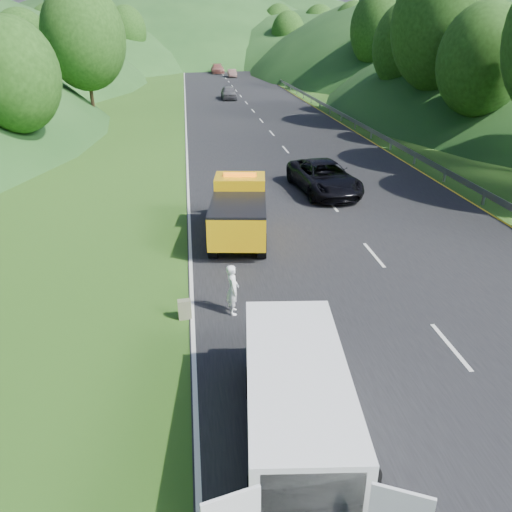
{
  "coord_description": "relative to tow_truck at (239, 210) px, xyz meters",
  "views": [
    {
      "loc": [
        -3.71,
        -12.42,
        7.88
      ],
      "look_at": [
        -1.81,
        1.74,
        1.3
      ],
      "focal_mm": 35.0,
      "sensor_mm": 36.0,
      "label": 1
    }
  ],
  "objects": [
    {
      "name": "dist_car_a",
      "position": [
        3.15,
        42.97,
        -1.18
      ],
      "size": [
        1.72,
        4.29,
        1.46
      ],
      "primitive_type": "imported",
      "color": "#434246",
      "rests_on": "ground"
    },
    {
      "name": "hills_backdrop",
      "position": [
        8.36,
        128.23,
        -1.18
      ],
      "size": [
        201.0,
        288.6,
        44.0
      ],
      "primitive_type": null,
      "color": "#2D5B23",
      "rests_on": "ground"
    },
    {
      "name": "dist_car_b",
      "position": [
        6.12,
        71.44,
        -1.18
      ],
      "size": [
        1.35,
        3.87,
        1.28
      ],
      "primitive_type": "imported",
      "color": "brown",
      "rests_on": "ground"
    },
    {
      "name": "suitcase",
      "position": [
        -2.25,
        -6.05,
        -0.87
      ],
      "size": [
        0.4,
        0.24,
        0.62
      ],
      "primitive_type": "cube",
      "rotation": [
        0.0,
        0.0,
        0.08
      ],
      "color": "#68694F",
      "rests_on": "ground"
    },
    {
      "name": "worker",
      "position": [
        0.57,
        -12.15,
        -1.18
      ],
      "size": [
        1.11,
        0.75,
        1.59
      ],
      "primitive_type": "imported",
      "rotation": [
        0.0,
        0.0,
        0.16
      ],
      "color": "black",
      "rests_on": "ground"
    },
    {
      "name": "spare_tire",
      "position": [
        1.11,
        -12.39,
        -1.18
      ],
      "size": [
        0.62,
        0.62,
        0.2
      ],
      "primitive_type": "cylinder",
      "color": "black",
      "rests_on": "ground"
    },
    {
      "name": "dist_car_c",
      "position": [
        4.13,
        79.28,
        -1.18
      ],
      "size": [
        2.25,
        5.53,
        1.6
      ],
      "primitive_type": "imported",
      "color": "brown",
      "rests_on": "ground"
    },
    {
      "name": "child",
      "position": [
        0.22,
        -7.64,
        -1.18
      ],
      "size": [
        0.59,
        0.54,
        0.97
      ],
      "primitive_type": "imported",
      "rotation": [
        0.0,
        0.0,
        -0.48
      ],
      "color": "#C8BD6A",
      "rests_on": "ground"
    },
    {
      "name": "ground",
      "position": [
        1.86,
        -6.47,
        -1.18
      ],
      "size": [
        320.0,
        320.0,
        0.0
      ],
      "primitive_type": "plane",
      "color": "#38661E",
      "rests_on": "ground"
    },
    {
      "name": "passing_suv",
      "position": [
        4.97,
        5.54,
        -1.18
      ],
      "size": [
        3.19,
        5.91,
        1.58
      ],
      "primitive_type": "imported",
      "rotation": [
        0.0,
        0.0,
        0.1
      ],
      "color": "black",
      "rests_on": "ground"
    },
    {
      "name": "road_surface",
      "position": [
        4.86,
        33.53,
        -1.17
      ],
      "size": [
        14.0,
        200.0,
        0.02
      ],
      "primitive_type": "cube",
      "color": "black",
      "rests_on": "ground"
    },
    {
      "name": "tree_line_right",
      "position": [
        24.86,
        53.53,
        -1.18
      ],
      "size": [
        14.0,
        140.0,
        14.0
      ],
      "primitive_type": null,
      "color": "#2E5F1B",
      "rests_on": "ground"
    },
    {
      "name": "woman",
      "position": [
        -0.81,
        -5.94,
        -1.18
      ],
      "size": [
        0.42,
        0.58,
        1.58
      ],
      "primitive_type": "imported",
      "rotation": [
        0.0,
        0.0,
        1.57
      ],
      "color": "white",
      "rests_on": "ground"
    },
    {
      "name": "guardrail",
      "position": [
        12.16,
        46.03,
        -1.18
      ],
      "size": [
        0.06,
        140.0,
        1.52
      ],
      "primitive_type": "cube",
      "color": "gray",
      "rests_on": "ground"
    },
    {
      "name": "white_van",
      "position": [
        -0.05,
        -11.27,
        0.0
      ],
      "size": [
        3.22,
        6.13,
        2.1
      ],
      "rotation": [
        0.0,
        0.0,
        -0.11
      ],
      "color": "black",
      "rests_on": "ground"
    },
    {
      "name": "tree_line_left",
      "position": [
        -17.14,
        53.53,
        -1.18
      ],
      "size": [
        14.0,
        140.0,
        14.0
      ],
      "primitive_type": null,
      "color": "#2E5F1B",
      "rests_on": "ground"
    },
    {
      "name": "tow_truck",
      "position": [
        0.0,
        0.0,
        0.0
      ],
      "size": [
        2.82,
        5.86,
        2.42
      ],
      "rotation": [
        0.0,
        0.0,
        -0.14
      ],
      "color": "black",
      "rests_on": "ground"
    }
  ]
}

